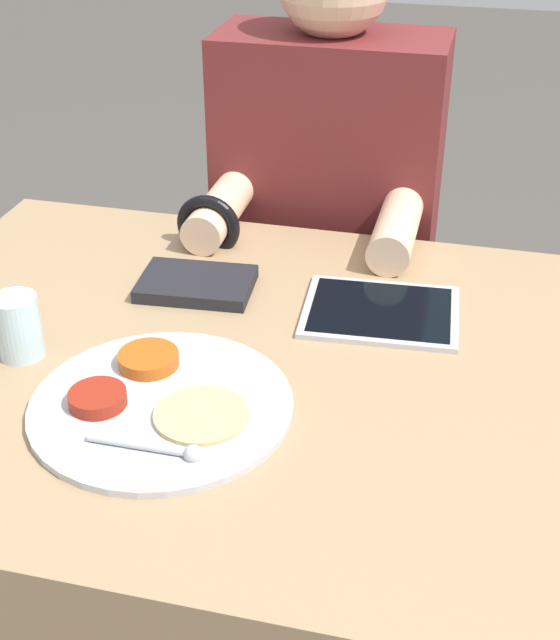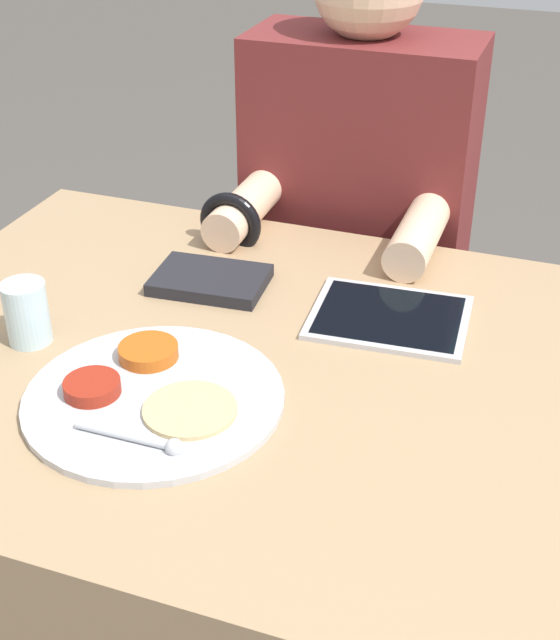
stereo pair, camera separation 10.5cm
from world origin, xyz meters
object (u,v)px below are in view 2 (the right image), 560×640
at_px(thali_tray, 151,394).
at_px(tablet_device, 389,317).
at_px(drinking_glass, 27,313).
at_px(red_notebook, 210,281).
at_px(person_diner, 354,279).

xyz_separation_m(thali_tray, tablet_device, (0.24, 0.29, -0.00)).
bearing_deg(tablet_device, drinking_glass, -154.04).
xyz_separation_m(red_notebook, person_diner, (0.12, 0.41, -0.18)).
relative_size(thali_tray, red_notebook, 1.84).
xyz_separation_m(thali_tray, person_diner, (0.08, 0.71, -0.18)).
distance_m(thali_tray, drinking_glass, 0.24).
height_order(tablet_device, person_diner, person_diner).
bearing_deg(thali_tray, tablet_device, 50.93).
relative_size(thali_tray, tablet_device, 1.40).
height_order(tablet_device, drinking_glass, drinking_glass).
xyz_separation_m(tablet_device, drinking_glass, (-0.46, -0.22, 0.04)).
bearing_deg(person_diner, red_notebook, -106.98).
bearing_deg(tablet_device, thali_tray, -129.07).
distance_m(thali_tray, tablet_device, 0.38).
relative_size(person_diner, drinking_glass, 13.74).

